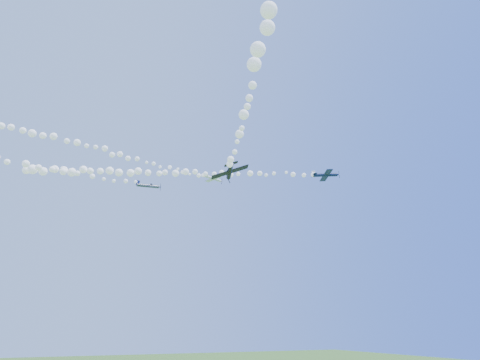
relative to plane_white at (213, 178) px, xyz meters
name	(u,v)px	position (x,y,z in m)	size (l,w,h in m)	color
plane_white	(213,178)	(0.00, 0.00, 0.00)	(6.62, 7.03, 2.41)	white
smoke_trail_white	(55,138)	(-43.07, -10.68, -0.29)	(82.36, 22.25, 2.84)	white
plane_navy	(326,175)	(25.79, -19.98, -1.80)	(7.87, 8.33, 2.13)	#0E193E
smoke_trail_navy	(171,172)	(-13.86, -4.80, -2.01)	(75.05, 30.54, 3.09)	white
plane_grey	(149,186)	(-22.19, -18.31, -11.45)	(6.05, 6.21, 2.11)	#3B4356
plane_black	(230,171)	(-12.25, -41.91, -14.76)	(6.89, 6.74, 2.92)	black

